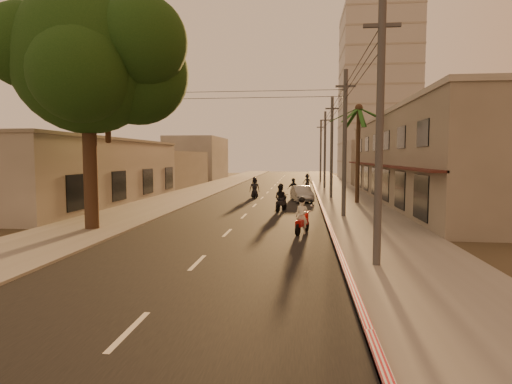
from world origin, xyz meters
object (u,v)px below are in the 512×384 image
scooter_mid_b (293,189)px  parked_car (302,194)px  palm_tree (359,113)px  scooter_mid_a (281,199)px  scooter_far_b (307,181)px  scooter_far_a (255,189)px  broadleaf_tree (96,62)px  scooter_red (302,217)px

scooter_mid_b → parked_car: bearing=-61.1°
palm_tree → scooter_mid_a: (-5.80, -5.32, -6.27)m
scooter_far_b → palm_tree: bearing=-66.2°
scooter_far_b → scooter_far_a: bearing=-99.6°
broadleaf_tree → scooter_far_a: 20.23m
broadleaf_tree → parked_car: (10.22, 15.24, -7.82)m
scooter_mid_b → palm_tree: bearing=-25.3°
scooter_mid_b → scooter_far_b: (1.37, 12.93, -0.03)m
palm_tree → broadleaf_tree: bearing=-136.5°
broadleaf_tree → scooter_far_a: bearing=71.5°
broadleaf_tree → scooter_red: broadleaf_tree is taller
scooter_far_b → scooter_red: bearing=-79.9°
scooter_mid_a → scooter_far_b: size_ratio=1.09×
broadleaf_tree → scooter_mid_a: size_ratio=6.25×
scooter_red → scooter_mid_b: 17.76m
scooter_mid_b → scooter_far_a: scooter_far_a is taller
scooter_far_b → scooter_mid_b: bearing=-85.0°
broadleaf_tree → scooter_far_a: broadleaf_tree is taller
palm_tree → scooter_red: (-4.33, -13.82, -6.33)m
scooter_red → parked_car: bearing=109.1°
scooter_far_a → scooter_far_b: 13.81m
broadleaf_tree → palm_tree: bearing=43.5°
palm_tree → scooter_mid_b: 9.05m
scooter_far_a → scooter_far_b: size_ratio=1.12×
broadleaf_tree → scooter_far_b: 33.45m
scooter_red → parked_car: 15.21m
scooter_mid_a → scooter_far_a: (-2.88, 9.25, -0.00)m
scooter_red → scooter_far_b: 30.67m
scooter_mid_b → parked_car: size_ratio=0.45×
scooter_red → scooter_mid_a: scooter_mid_a is taller
scooter_far_a → scooter_mid_b: bearing=-5.2°
scooter_mid_b → scooter_far_b: 13.01m
scooter_mid_b → scooter_red: bearing=-75.4°
scooter_red → scooter_far_b: scooter_red is taller
scooter_red → scooter_far_b: (0.54, 30.67, -0.01)m
palm_tree → scooter_mid_b: palm_tree is taller
scooter_mid_b → scooter_far_a: (-3.51, 0.01, 0.04)m
scooter_mid_b → scooter_far_a: size_ratio=0.94×
palm_tree → scooter_far_a: 11.40m
palm_tree → scooter_mid_a: palm_tree is taller
scooter_red → parked_car: size_ratio=0.44×
scooter_red → scooter_mid_a: 8.63m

